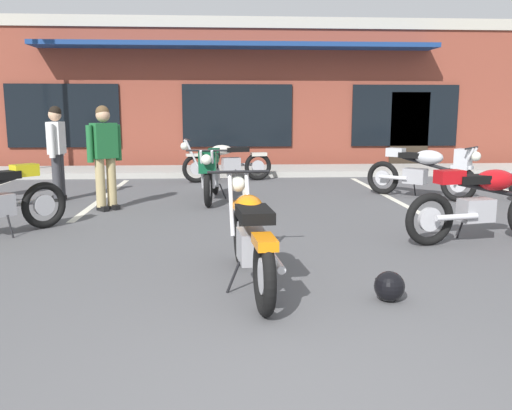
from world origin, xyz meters
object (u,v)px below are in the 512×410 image
object	(u,v)px
motorcycle_foreground_classic	(251,237)
helmet_on_pavement	(389,286)
motorcycle_green_cafe_racer	(426,170)
person_by_back_row	(105,151)
motorcycle_black_cruiser	(227,161)
motorcycle_blue_standard	(490,199)
motorcycle_cream_vintage	(211,172)
person_in_shorts_foreground	(57,147)

from	to	relation	value
motorcycle_foreground_classic	helmet_on_pavement	distance (m)	1.29
motorcycle_green_cafe_racer	person_by_back_row	world-z (taller)	person_by_back_row
motorcycle_black_cruiser	motorcycle_green_cafe_racer	bearing A→B (deg)	-36.55
motorcycle_foreground_classic	motorcycle_blue_standard	bearing A→B (deg)	27.03
motorcycle_black_cruiser	motorcycle_blue_standard	bearing A→B (deg)	-61.95
motorcycle_black_cruiser	motorcycle_blue_standard	world-z (taller)	same
motorcycle_foreground_classic	motorcycle_green_cafe_racer	xyz separation A→B (m)	(3.46, 4.81, 0.07)
motorcycle_blue_standard	motorcycle_cream_vintage	bearing A→B (deg)	137.05
motorcycle_black_cruiser	helmet_on_pavement	distance (m)	8.08
motorcycle_foreground_classic	motorcycle_blue_standard	size ratio (longest dim) A/B	1.01
motorcycle_green_cafe_racer	motorcycle_cream_vintage	distance (m)	3.90
person_in_shorts_foreground	person_by_back_row	size ratio (longest dim) A/B	1.00
motorcycle_cream_vintage	person_in_shorts_foreground	xyz separation A→B (m)	(-2.72, 0.24, 0.42)
motorcycle_black_cruiser	motorcycle_cream_vintage	world-z (taller)	same
motorcycle_black_cruiser	motorcycle_cream_vintage	xyz separation A→B (m)	(-0.30, -2.71, 0.07)
motorcycle_blue_standard	helmet_on_pavement	xyz separation A→B (m)	(-1.88, -2.03, -0.40)
motorcycle_foreground_classic	motorcycle_blue_standard	world-z (taller)	same
motorcycle_blue_standard	person_in_shorts_foreground	world-z (taller)	person_in_shorts_foreground
motorcycle_blue_standard	motorcycle_green_cafe_racer	bearing A→B (deg)	82.46
helmet_on_pavement	person_by_back_row	bearing A→B (deg)	125.90
motorcycle_black_cruiser	person_by_back_row	world-z (taller)	person_by_back_row
motorcycle_black_cruiser	helmet_on_pavement	xyz separation A→B (m)	(1.28, -7.97, -0.33)
motorcycle_blue_standard	person_in_shorts_foreground	distance (m)	7.10
person_by_back_row	person_in_shorts_foreground	bearing A→B (deg)	136.57
motorcycle_foreground_classic	motorcycle_cream_vintage	distance (m)	4.79
motorcycle_blue_standard	helmet_on_pavement	world-z (taller)	motorcycle_blue_standard
motorcycle_green_cafe_racer	motorcycle_cream_vintage	size ratio (longest dim) A/B	0.81
person_in_shorts_foreground	helmet_on_pavement	world-z (taller)	person_in_shorts_foreground
person_by_back_row	helmet_on_pavement	bearing A→B (deg)	-54.10
motorcycle_cream_vintage	person_by_back_row	distance (m)	1.89
motorcycle_green_cafe_racer	person_in_shorts_foreground	distance (m)	6.63
motorcycle_green_cafe_racer	helmet_on_pavement	distance (m)	5.80
person_in_shorts_foreground	person_by_back_row	distance (m)	1.42
motorcycle_blue_standard	person_by_back_row	xyz separation A→B (m)	(-5.15, 2.48, 0.42)
person_in_shorts_foreground	person_by_back_row	xyz separation A→B (m)	(1.03, -0.98, 0.00)
motorcycle_green_cafe_racer	person_in_shorts_foreground	bearing A→B (deg)	178.32
motorcycle_blue_standard	motorcycle_green_cafe_racer	size ratio (longest dim) A/B	1.22
motorcycle_blue_standard	motorcycle_green_cafe_racer	world-z (taller)	same
motorcycle_cream_vintage	helmet_on_pavement	bearing A→B (deg)	-73.22
motorcycle_cream_vintage	motorcycle_foreground_classic	bearing A→B (deg)	-84.77
motorcycle_green_cafe_racer	motorcycle_cream_vintage	xyz separation A→B (m)	(-3.89, -0.05, 0.00)
motorcycle_foreground_classic	motorcycle_cream_vintage	world-z (taller)	same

